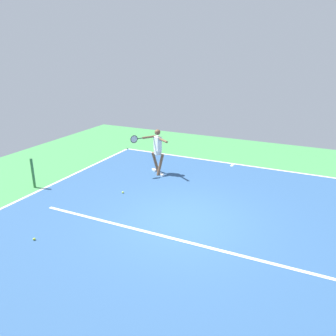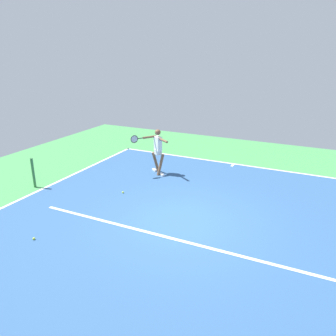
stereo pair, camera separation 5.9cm
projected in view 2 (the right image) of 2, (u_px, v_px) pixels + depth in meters
ground_plane at (182, 221)px, 9.45m from camera, size 19.44×19.44×0.00m
court_surface at (182, 221)px, 9.45m from camera, size 10.67×11.19×0.00m
court_line_baseline_near at (234, 164)px, 14.15m from camera, size 10.67×0.10×0.01m
court_line_sideline_right at (43, 189)px, 11.62m from camera, size 0.10×11.19×0.01m
court_line_service at (167, 237)px, 8.62m from camera, size 8.00×0.10×0.01m
court_line_centre_mark at (233, 165)px, 13.98m from camera, size 0.10×0.30×0.01m
net_post at (33, 173)px, 11.58m from camera, size 0.09×0.09×1.07m
tennis_player at (157, 148)px, 12.74m from camera, size 1.35×1.06×1.77m
tennis_ball_by_baseline at (34, 239)px, 8.49m from camera, size 0.07×0.07×0.07m
tennis_ball_centre_court at (123, 192)px, 11.25m from camera, size 0.07×0.07×0.07m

